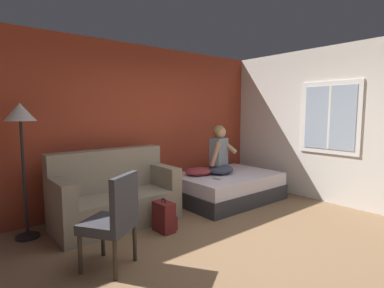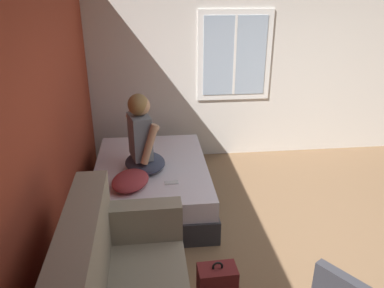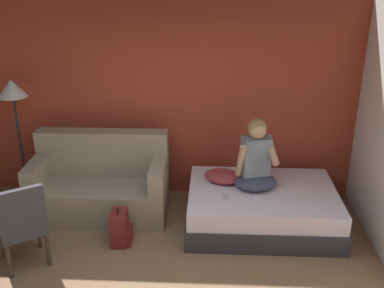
{
  "view_description": "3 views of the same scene",
  "coord_description": "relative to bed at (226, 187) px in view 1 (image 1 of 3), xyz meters",
  "views": [
    {
      "loc": [
        -2.51,
        -2.09,
        1.6
      ],
      "look_at": [
        0.18,
        1.2,
        1.13
      ],
      "focal_mm": 28.0,
      "sensor_mm": 36.0,
      "label": 1
    },
    {
      "loc": [
        -2.59,
        1.57,
        2.39
      ],
      "look_at": [
        0.43,
        1.23,
        1.1
      ],
      "focal_mm": 35.0,
      "sensor_mm": 36.0,
      "label": 2
    },
    {
      "loc": [
        0.69,
        -3.26,
        3.06
      ],
      "look_at": [
        0.45,
        1.72,
        1.02
      ],
      "focal_mm": 42.0,
      "sensor_mm": 36.0,
      "label": 3
    }
  ],
  "objects": [
    {
      "name": "wall_side_with_window",
      "position": [
        1.34,
        -1.61,
        1.12
      ],
      "size": [
        0.19,
        6.25,
        2.7
      ],
      "color": "silver",
      "rests_on": "ground"
    },
    {
      "name": "ground_plane",
      "position": [
        -1.32,
        -1.61,
        -0.24
      ],
      "size": [
        40.0,
        40.0,
        0.0
      ],
      "primitive_type": "plane",
      "color": "brown"
    },
    {
      "name": "side_chair",
      "position": [
        -2.6,
        -0.95,
        0.3
      ],
      "size": [
        0.64,
        0.64,
        0.98
      ],
      "color": "#382D23",
      "rests_on": "ground"
    },
    {
      "name": "bed",
      "position": [
        0.0,
        0.0,
        0.0
      ],
      "size": [
        1.84,
        1.32,
        0.48
      ],
      "color": "#2D2D33",
      "rests_on": "ground"
    },
    {
      "name": "couch",
      "position": [
        -2.05,
        0.22,
        0.16
      ],
      "size": [
        1.71,
        0.84,
        1.04
      ],
      "color": "gray",
      "rests_on": "ground"
    },
    {
      "name": "cell_phone",
      "position": [
        -0.45,
        -0.21,
        0.25
      ],
      "size": [
        0.07,
        0.15,
        0.01
      ],
      "primitive_type": "cube",
      "rotation": [
        0.0,
        0.0,
        0.05
      ],
      "color": "#B7B7BC",
      "rests_on": "bed"
    },
    {
      "name": "floor_lamp",
      "position": [
        -3.14,
        0.44,
        1.19
      ],
      "size": [
        0.36,
        0.36,
        1.7
      ],
      "color": "black",
      "rests_on": "ground"
    },
    {
      "name": "throw_pillow",
      "position": [
        -0.48,
        0.21,
        0.31
      ],
      "size": [
        0.57,
        0.5,
        0.14
      ],
      "primitive_type": "ellipsoid",
      "rotation": [
        0.0,
        0.0,
        -0.33
      ],
      "color": "#993338",
      "rests_on": "bed"
    },
    {
      "name": "person_seated",
      "position": [
        -0.1,
        0.08,
        0.6
      ],
      "size": [
        0.61,
        0.56,
        0.88
      ],
      "color": "#383D51",
      "rests_on": "bed"
    },
    {
      "name": "backpack",
      "position": [
        -1.67,
        -0.49,
        -0.04
      ],
      "size": [
        0.24,
        0.31,
        0.46
      ],
      "color": "maroon",
      "rests_on": "ground"
    },
    {
      "name": "wall_back_accent",
      "position": [
        -1.32,
        0.89,
        1.11
      ],
      "size": [
        10.16,
        0.16,
        2.7
      ],
      "primitive_type": "cube",
      "color": "#993823",
      "rests_on": "ground"
    }
  ]
}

